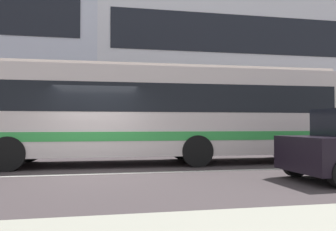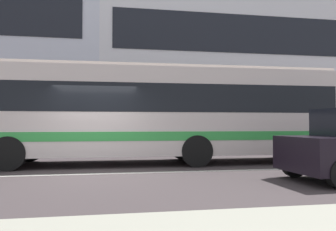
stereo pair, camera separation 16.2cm
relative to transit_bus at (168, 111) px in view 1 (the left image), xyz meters
The scene contains 4 objects.
ground_plane 3.68m from the transit_bus, 139.24° to the right, with size 160.00×160.00×0.00m, color #3E3638.
lane_centre_line 3.68m from the transit_bus, 139.24° to the right, with size 60.00×0.16×0.01m, color silver.
apartment_block_right 14.25m from the transit_bus, 61.84° to the left, with size 18.16×8.76×11.86m.
transit_bus is the anchor object (origin of this frame).
Camera 1 is at (0.34, -9.09, 1.35)m, focal length 35.09 mm.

